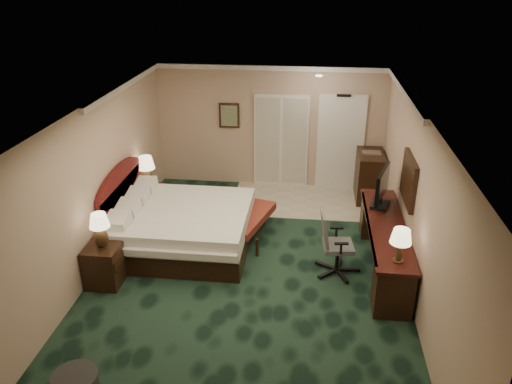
# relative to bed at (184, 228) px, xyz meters

# --- Properties ---
(floor) EXTENTS (5.00, 7.50, 0.00)m
(floor) POSITION_rel_bed_xyz_m (1.25, -0.79, -0.36)
(floor) COLOR black
(floor) RESTS_ON ground
(ceiling) EXTENTS (5.00, 7.50, 0.00)m
(ceiling) POSITION_rel_bed_xyz_m (1.25, -0.79, 2.34)
(ceiling) COLOR white
(ceiling) RESTS_ON wall_back
(wall_back) EXTENTS (5.00, 0.00, 2.70)m
(wall_back) POSITION_rel_bed_xyz_m (1.25, 2.96, 0.99)
(wall_back) COLOR tan
(wall_back) RESTS_ON ground
(wall_left) EXTENTS (0.00, 7.50, 2.70)m
(wall_left) POSITION_rel_bed_xyz_m (-1.25, -0.79, 0.99)
(wall_left) COLOR tan
(wall_left) RESTS_ON ground
(wall_right) EXTENTS (0.00, 7.50, 2.70)m
(wall_right) POSITION_rel_bed_xyz_m (3.75, -0.79, 0.99)
(wall_right) COLOR tan
(wall_right) RESTS_ON ground
(crown_molding) EXTENTS (5.00, 7.50, 0.10)m
(crown_molding) POSITION_rel_bed_xyz_m (1.25, -0.79, 2.29)
(crown_molding) COLOR white
(crown_molding) RESTS_ON wall_back
(tile_patch) EXTENTS (3.20, 1.70, 0.01)m
(tile_patch) POSITION_rel_bed_xyz_m (2.15, 2.11, -0.36)
(tile_patch) COLOR #BCB6A3
(tile_patch) RESTS_ON ground
(headboard) EXTENTS (0.12, 2.00, 1.40)m
(headboard) POSITION_rel_bed_xyz_m (-1.19, 0.21, 0.34)
(headboard) COLOR #440E15
(headboard) RESTS_ON ground
(entry_door) EXTENTS (1.02, 0.06, 2.18)m
(entry_door) POSITION_rel_bed_xyz_m (2.80, 2.93, 0.69)
(entry_door) COLOR white
(entry_door) RESTS_ON ground
(closet_doors) EXTENTS (1.20, 0.06, 2.10)m
(closet_doors) POSITION_rel_bed_xyz_m (1.50, 2.92, 0.69)
(closet_doors) COLOR #B3B2A5
(closet_doors) RESTS_ON ground
(wall_art) EXTENTS (0.45, 0.06, 0.55)m
(wall_art) POSITION_rel_bed_xyz_m (0.35, 2.92, 1.24)
(wall_art) COLOR #49675A
(wall_art) RESTS_ON wall_back
(wall_mirror) EXTENTS (0.05, 0.95, 0.75)m
(wall_mirror) POSITION_rel_bed_xyz_m (3.71, -0.19, 1.19)
(wall_mirror) COLOR white
(wall_mirror) RESTS_ON wall_right
(bed) EXTENTS (2.29, 2.12, 0.73)m
(bed) POSITION_rel_bed_xyz_m (0.00, 0.00, 0.00)
(bed) COLOR white
(bed) RESTS_ON ground
(nightstand_near) EXTENTS (0.53, 0.60, 0.66)m
(nightstand_near) POSITION_rel_bed_xyz_m (-0.96, -1.24, -0.03)
(nightstand_near) COLOR black
(nightstand_near) RESTS_ON ground
(nightstand_far) EXTENTS (0.42, 0.49, 0.53)m
(nightstand_far) POSITION_rel_bed_xyz_m (-1.01, 1.33, -0.10)
(nightstand_far) COLOR black
(nightstand_far) RESTS_ON ground
(lamp_near) EXTENTS (0.35, 0.35, 0.58)m
(lamp_near) POSITION_rel_bed_xyz_m (-0.94, -1.29, 0.59)
(lamp_near) COLOR black
(lamp_near) RESTS_ON nightstand_near
(lamp_far) EXTENTS (0.36, 0.36, 0.66)m
(lamp_far) POSITION_rel_bed_xyz_m (-1.05, 1.27, 0.50)
(lamp_far) COLOR black
(lamp_far) RESTS_ON nightstand_far
(bed_bench) EXTENTS (0.85, 1.48, 0.47)m
(bed_bench) POSITION_rel_bed_xyz_m (1.13, 0.40, -0.13)
(bed_bench) COLOR maroon
(bed_bench) RESTS_ON ground
(desk) EXTENTS (0.60, 2.80, 0.81)m
(desk) POSITION_rel_bed_xyz_m (3.43, -0.33, 0.04)
(desk) COLOR black
(desk) RESTS_ON ground
(tv) EXTENTS (0.33, 0.85, 0.68)m
(tv) POSITION_rel_bed_xyz_m (3.40, 0.36, 0.78)
(tv) COLOR black
(tv) RESTS_ON desk
(desk_lamp) EXTENTS (0.32, 0.32, 0.52)m
(desk_lamp) POSITION_rel_bed_xyz_m (3.46, -1.42, 0.71)
(desk_lamp) COLOR black
(desk_lamp) RESTS_ON desk
(desk_chair) EXTENTS (0.69, 0.65, 1.08)m
(desk_chair) POSITION_rel_bed_xyz_m (2.68, -0.54, 0.18)
(desk_chair) COLOR #56565B
(desk_chair) RESTS_ON ground
(minibar) EXTENTS (0.54, 0.97, 1.03)m
(minibar) POSITION_rel_bed_xyz_m (3.43, 2.41, 0.15)
(minibar) COLOR black
(minibar) RESTS_ON ground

